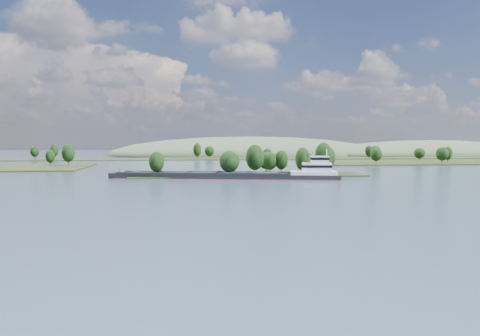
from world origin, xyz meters
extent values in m
plane|color=#334758|center=(0.00, 120.00, 0.00)|extent=(1800.00, 1800.00, 0.00)
cube|color=black|center=(0.00, 180.00, 0.00)|extent=(100.00, 30.00, 1.20)
cylinder|color=black|center=(22.09, 169.51, 2.54)|extent=(0.50, 0.50, 3.89)
ellipsoid|color=black|center=(22.09, 169.51, 7.48)|extent=(6.22, 6.22, 9.99)
cylinder|color=black|center=(10.97, 189.77, 2.17)|extent=(0.50, 0.50, 3.14)
ellipsoid|color=black|center=(10.97, 189.77, 6.15)|extent=(7.89, 7.89, 8.06)
cylinder|color=black|center=(2.23, 172.81, 2.74)|extent=(0.50, 0.50, 4.27)
ellipsoid|color=black|center=(2.23, 172.81, 8.17)|extent=(7.79, 7.79, 10.98)
cylinder|color=black|center=(11.16, 183.75, 2.18)|extent=(0.50, 0.50, 3.17)
ellipsoid|color=black|center=(11.16, 183.75, 6.21)|extent=(6.89, 6.89, 8.14)
cylinder|color=black|center=(-9.35, 167.00, 2.32)|extent=(0.50, 0.50, 3.45)
ellipsoid|color=black|center=(-9.35, 167.00, 6.71)|extent=(8.41, 8.41, 8.86)
cylinder|color=black|center=(-38.64, 173.34, 2.27)|extent=(0.50, 0.50, 3.34)
ellipsoid|color=black|center=(-38.64, 173.34, 6.51)|extent=(6.29, 6.29, 8.58)
cylinder|color=black|center=(16.22, 182.82, 2.30)|extent=(0.50, 0.50, 3.41)
ellipsoid|color=black|center=(16.22, 182.82, 6.64)|extent=(5.96, 5.96, 8.77)
cylinder|color=black|center=(38.50, 184.75, 2.58)|extent=(0.50, 0.50, 3.97)
ellipsoid|color=black|center=(38.50, 184.75, 7.63)|extent=(7.08, 7.08, 10.21)
cylinder|color=black|center=(32.33, 172.46, 2.89)|extent=(0.50, 0.50, 4.57)
ellipsoid|color=black|center=(32.33, 172.46, 8.70)|extent=(7.45, 7.45, 11.76)
cylinder|color=black|center=(27.36, 184.96, 2.21)|extent=(0.50, 0.50, 3.21)
ellipsoid|color=black|center=(27.36, 184.96, 6.29)|extent=(7.87, 7.87, 8.27)
cylinder|color=black|center=(-92.62, 271.17, 2.93)|extent=(0.50, 0.50, 4.27)
ellipsoid|color=black|center=(-92.62, 271.17, 8.36)|extent=(7.56, 7.56, 10.97)
cylinder|color=black|center=(-103.09, 271.90, 2.39)|extent=(0.50, 0.50, 3.17)
ellipsoid|color=black|center=(-103.09, 271.90, 6.42)|extent=(5.45, 5.45, 8.16)
cylinder|color=black|center=(100.82, 266.64, 2.54)|extent=(0.50, 0.50, 3.48)
ellipsoid|color=black|center=(100.82, 266.64, 6.97)|extent=(7.63, 7.63, 8.96)
cylinder|color=black|center=(148.04, 267.20, 2.58)|extent=(0.50, 0.50, 3.57)
ellipsoid|color=black|center=(148.04, 267.20, 7.12)|extent=(8.45, 8.45, 9.17)
cylinder|color=black|center=(159.41, 278.40, 2.63)|extent=(0.50, 0.50, 3.65)
ellipsoid|color=black|center=(159.41, 278.40, 7.27)|extent=(6.13, 6.13, 9.39)
cylinder|color=black|center=(160.58, 317.41, 2.41)|extent=(0.50, 0.50, 3.22)
ellipsoid|color=black|center=(160.58, 317.41, 6.50)|extent=(8.55, 8.55, 8.27)
cube|color=black|center=(0.00, 400.00, 0.00)|extent=(900.00, 60.00, 1.20)
cylinder|color=black|center=(-144.56, 396.36, 2.48)|extent=(0.50, 0.50, 3.77)
ellipsoid|color=black|center=(-144.56, 396.36, 7.28)|extent=(6.98, 6.98, 9.69)
cylinder|color=black|center=(148.05, 381.85, 2.51)|extent=(0.50, 0.50, 3.81)
ellipsoid|color=black|center=(148.05, 381.85, 7.35)|extent=(7.07, 7.07, 9.80)
cylinder|color=black|center=(4.09, 402.75, 2.43)|extent=(0.50, 0.50, 3.66)
ellipsoid|color=black|center=(4.09, 402.75, 7.09)|extent=(8.90, 8.90, 9.42)
cylinder|color=black|center=(169.45, 415.14, 2.46)|extent=(0.50, 0.50, 3.73)
ellipsoid|color=black|center=(169.45, 415.14, 7.20)|extent=(11.02, 11.02, 9.58)
cylinder|color=black|center=(-128.83, 397.16, 2.75)|extent=(0.50, 0.50, 4.31)
ellipsoid|color=black|center=(-128.83, 397.16, 8.23)|extent=(6.62, 6.62, 11.07)
cylinder|color=black|center=(55.31, 390.24, 2.08)|extent=(0.50, 0.50, 2.96)
ellipsoid|color=black|center=(55.31, 390.24, 5.84)|extent=(8.16, 8.16, 7.60)
cylinder|color=black|center=(-8.30, 382.73, 2.89)|extent=(0.50, 0.50, 4.59)
ellipsoid|color=black|center=(-8.30, 382.73, 8.72)|extent=(7.16, 7.16, 11.79)
ellipsoid|color=#3F5339|center=(260.00, 470.00, 0.00)|extent=(260.00, 140.00, 36.00)
ellipsoid|color=#3F5339|center=(60.00, 500.00, 0.00)|extent=(320.00, 160.00, 44.00)
cube|color=black|center=(-11.00, 164.87, 0.56)|extent=(89.56, 33.57, 2.47)
cube|color=#A01611|center=(-11.00, 164.87, 0.06)|extent=(89.83, 33.84, 0.28)
cube|color=black|center=(-18.28, 172.45, 2.13)|extent=(67.32, 18.05, 0.90)
cube|color=black|center=(-21.07, 161.83, 2.13)|extent=(67.32, 18.05, 0.90)
cube|color=black|center=(-19.67, 167.14, 1.96)|extent=(67.60, 26.80, 0.34)
cube|color=black|center=(-43.52, 173.39, 2.30)|extent=(12.09, 11.45, 0.39)
cube|color=black|center=(-31.60, 170.27, 2.30)|extent=(12.09, 11.45, 0.39)
cube|color=black|center=(-19.67, 167.14, 2.30)|extent=(12.09, 11.45, 0.39)
cube|color=black|center=(-7.75, 164.02, 2.30)|extent=(12.09, 11.45, 0.39)
cube|color=black|center=(4.17, 160.89, 2.30)|extent=(12.09, 11.45, 0.39)
cube|color=black|center=(-54.90, 176.37, 1.01)|extent=(5.81, 10.61, 2.24)
cylinder|color=black|center=(-53.82, 176.09, 2.58)|extent=(0.33, 0.33, 2.47)
cube|color=white|center=(22.60, 156.06, 2.47)|extent=(20.07, 14.95, 1.34)
cube|color=white|center=(23.69, 155.78, 4.71)|extent=(13.11, 11.51, 3.36)
cube|color=black|center=(23.69, 155.78, 5.15)|extent=(13.39, 11.79, 1.01)
cube|color=white|center=(24.77, 155.49, 7.62)|extent=(8.21, 8.21, 2.47)
cube|color=black|center=(24.77, 155.49, 8.07)|extent=(8.48, 8.48, 0.90)
cube|color=white|center=(24.77, 155.49, 8.96)|extent=(8.76, 8.76, 0.22)
cylinder|color=white|center=(27.48, 154.78, 10.31)|extent=(0.27, 0.27, 2.91)
cylinder|color=black|center=(21.29, 159.88, 9.19)|extent=(0.68, 0.68, 1.34)
camera|label=1|loc=(-34.71, -20.70, 14.01)|focal=35.00mm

